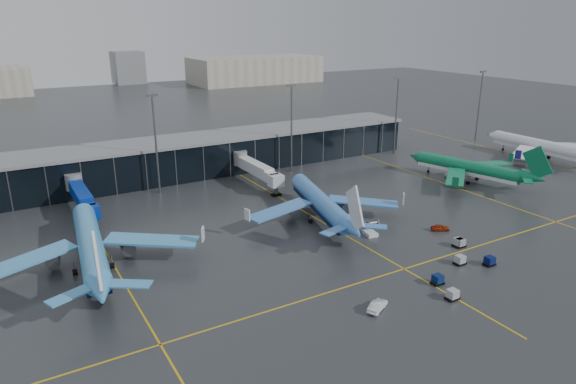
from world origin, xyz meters
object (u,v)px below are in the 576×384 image
baggage_carts (460,262)px  service_van_red (440,228)px  airliner_arkefly (88,230)px  mobile_airstair (370,232)px  airliner_ba (540,138)px  service_van_white (377,306)px  airliner_aer_lingus (468,159)px  airliner_klm_near (320,191)px

baggage_carts → service_van_red: 16.84m
airliner_arkefly → baggage_carts: bearing=-24.4°
airliner_arkefly → baggage_carts: 67.45m
airliner_arkefly → mobile_airstair: airliner_arkefly is taller
airliner_ba → service_van_white: 113.81m
airliner_arkefly → airliner_aer_lingus: 100.40m
airliner_klm_near → airliner_aer_lingus: bearing=17.9°
airliner_arkefly → airliner_klm_near: bearing=4.6°
airliner_klm_near → baggage_carts: (8.84, -32.77, -5.76)m
airliner_ba → airliner_klm_near: bearing=-175.3°
airliner_aer_lingus → baggage_carts: 55.95m
baggage_carts → service_van_white: bearing=-170.1°
airliner_aer_lingus → mobile_airstair: size_ratio=11.35×
airliner_klm_near → baggage_carts: bearing=-60.5°
mobile_airstair → service_van_red: (14.50, -5.67, -0.10)m
airliner_aer_lingus → baggage_carts: (-42.51, -35.97, -5.43)m
airliner_aer_lingus → mobile_airstair: 50.56m
mobile_airstair → airliner_ba: bearing=24.4°
airliner_arkefly → service_van_white: bearing=-41.2°
mobile_airstair → service_van_red: size_ratio=0.90×
airliner_klm_near → service_van_white: 39.67m
airliner_aer_lingus → service_van_red: bearing=-161.0°
airliner_aer_lingus → service_van_white: 76.66m
airliner_aer_lingus → airliner_arkefly: bearing=166.4°
airliner_klm_near → airliner_ba: bearing=19.6°
airliner_arkefly → airliner_ba: size_ratio=1.04×
airliner_arkefly → airliner_aer_lingus: bearing=7.2°
baggage_carts → service_van_red: (9.49, 13.91, -0.09)m
airliner_ba → mobile_airstair: (-86.64, -21.52, -5.99)m
airliner_ba → service_van_white: bearing=-157.2°
airliner_arkefly → airliner_klm_near: (49.03, -1.32, -0.54)m
service_van_red → service_van_white: 36.83m
airliner_ba → service_van_white: size_ratio=9.64×
airliner_aer_lingus → airliner_ba: airliner_ba is taller
airliner_klm_near → airliner_aer_lingus: (51.35, 3.20, -0.33)m
mobile_airstair → service_van_white: mobile_airstair is taller
airliner_arkefly → baggage_carts: size_ratio=2.41×
service_van_red → service_van_white: bearing=145.9°
airliner_aer_lingus → service_van_red: airliner_aer_lingus is taller
airliner_klm_near → service_van_red: 26.94m
airliner_aer_lingus → service_van_red: size_ratio=10.27×
mobile_airstair → service_van_red: bearing=-10.9°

